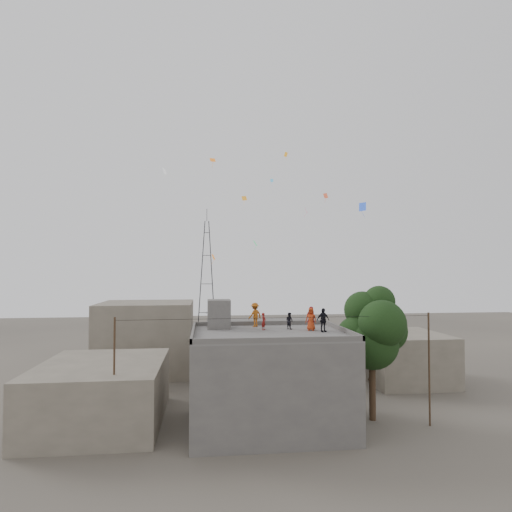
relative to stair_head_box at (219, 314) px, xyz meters
The scene contains 18 objects.
ground 8.21m from the stair_head_box, 39.09° to the right, with size 140.00×140.00×0.00m, color #48433B.
main_building 5.78m from the stair_head_box, 39.09° to the right, with size 10.00×8.00×6.10m.
parapet 4.21m from the stair_head_box, 39.09° to the right, with size 10.00×8.00×0.30m.
stair_head_box is the anchor object (origin of this frame).
neighbor_west 9.34m from the stair_head_box, behind, with size 8.00×10.00×4.00m, color #655D50.
neighbor_north 13.35m from the stair_head_box, 65.48° to the left, with size 12.00×9.00×5.00m, color #514F4C.
neighbor_northwest 15.45m from the stair_head_box, 116.91° to the left, with size 9.00×8.00×7.00m, color #655D50.
neighbor_east 19.35m from the stair_head_box, 23.28° to the left, with size 7.00×8.00×4.40m, color #655D50.
tree 10.80m from the stair_head_box, 10.74° to the right, with size 4.90×4.60×9.10m.
utility_line 6.26m from the stair_head_box, 46.14° to the right, with size 20.12×0.62×7.40m.
transmission_tower 37.46m from the stair_head_box, 91.23° to the left, with size 2.97×2.97×20.01m.
person_red_adult 6.45m from the stair_head_box, 13.61° to the right, with size 0.58×0.38×1.59m, color maroon.
person_orange_child 6.47m from the stair_head_box, 17.28° to the right, with size 0.75×0.49×1.53m, color #BA3815.
person_dark_child 4.99m from the stair_head_box, 12.57° to the right, with size 0.56×0.44×1.15m, color black.
person_dark_adult 7.32m from the stair_head_box, 21.63° to the right, with size 0.92×0.38×1.57m, color black.
person_orange_adult 2.67m from the stair_head_box, 10.71° to the left, with size 1.12×0.64×1.73m, color #A04F12.
person_red_child 3.30m from the stair_head_box, 22.24° to the right, with size 0.42×0.28×1.17m, color maroon.
kites 11.43m from the stair_head_box, 48.72° to the left, with size 15.61×17.35×10.47m.
Camera 1 is at (-4.13, -27.80, 10.14)m, focal length 30.00 mm.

